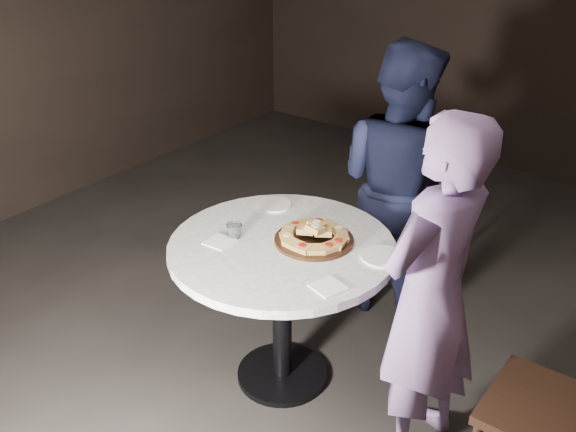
{
  "coord_description": "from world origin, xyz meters",
  "views": [
    {
      "loc": [
        1.54,
        -2.2,
        2.39
      ],
      "look_at": [
        -0.12,
        -0.02,
        0.96
      ],
      "focal_mm": 40.0,
      "sensor_mm": 36.0,
      "label": 1
    }
  ],
  "objects_px": {
    "water_glass": "(234,231)",
    "serving_board": "(314,240)",
    "table": "(282,271)",
    "diner_navy": "(399,184)",
    "chair_far": "(436,203)",
    "diner_teal": "(430,297)",
    "focaccia_pile": "(314,234)"
  },
  "relations": [
    {
      "from": "serving_board",
      "to": "water_glass",
      "type": "bearing_deg",
      "value": -148.67
    },
    {
      "from": "table",
      "to": "water_glass",
      "type": "height_order",
      "value": "water_glass"
    },
    {
      "from": "serving_board",
      "to": "chair_far",
      "type": "bearing_deg",
      "value": 87.78
    },
    {
      "from": "serving_board",
      "to": "diner_teal",
      "type": "xyz_separation_m",
      "value": [
        0.66,
        -0.08,
        -0.01
      ]
    },
    {
      "from": "water_glass",
      "to": "table",
      "type": "bearing_deg",
      "value": 22.44
    },
    {
      "from": "serving_board",
      "to": "diner_navy",
      "type": "height_order",
      "value": "diner_navy"
    },
    {
      "from": "table",
      "to": "water_glass",
      "type": "relative_size",
      "value": 17.47
    },
    {
      "from": "serving_board",
      "to": "chair_far",
      "type": "relative_size",
      "value": 0.41
    },
    {
      "from": "serving_board",
      "to": "diner_teal",
      "type": "distance_m",
      "value": 0.66
    },
    {
      "from": "table",
      "to": "focaccia_pile",
      "type": "relative_size",
      "value": 4.0
    },
    {
      "from": "focaccia_pile",
      "to": "chair_far",
      "type": "xyz_separation_m",
      "value": [
        0.05,
        1.31,
        -0.33
      ]
    },
    {
      "from": "table",
      "to": "serving_board",
      "type": "relative_size",
      "value": 3.59
    },
    {
      "from": "table",
      "to": "focaccia_pile",
      "type": "height_order",
      "value": "focaccia_pile"
    },
    {
      "from": "water_glass",
      "to": "chair_far",
      "type": "height_order",
      "value": "chair_far"
    },
    {
      "from": "serving_board",
      "to": "diner_teal",
      "type": "bearing_deg",
      "value": -6.93
    },
    {
      "from": "diner_navy",
      "to": "diner_teal",
      "type": "distance_m",
      "value": 1.13
    },
    {
      "from": "table",
      "to": "focaccia_pile",
      "type": "xyz_separation_m",
      "value": [
        0.11,
        0.11,
        0.2
      ]
    },
    {
      "from": "water_glass",
      "to": "diner_navy",
      "type": "height_order",
      "value": "diner_navy"
    },
    {
      "from": "diner_teal",
      "to": "serving_board",
      "type": "bearing_deg",
      "value": -84.84
    },
    {
      "from": "serving_board",
      "to": "focaccia_pile",
      "type": "bearing_deg",
      "value": 75.0
    },
    {
      "from": "focaccia_pile",
      "to": "chair_far",
      "type": "relative_size",
      "value": 0.37
    },
    {
      "from": "table",
      "to": "diner_teal",
      "type": "height_order",
      "value": "diner_teal"
    },
    {
      "from": "focaccia_pile",
      "to": "water_glass",
      "type": "height_order",
      "value": "focaccia_pile"
    },
    {
      "from": "diner_teal",
      "to": "water_glass",
      "type": "bearing_deg",
      "value": -70.82
    },
    {
      "from": "table",
      "to": "diner_teal",
      "type": "xyz_separation_m",
      "value": [
        0.77,
        0.03,
        0.15
      ]
    },
    {
      "from": "table",
      "to": "diner_teal",
      "type": "relative_size",
      "value": 0.84
    },
    {
      "from": "serving_board",
      "to": "diner_teal",
      "type": "height_order",
      "value": "diner_teal"
    },
    {
      "from": "chair_far",
      "to": "diner_navy",
      "type": "distance_m",
      "value": 0.55
    },
    {
      "from": "chair_far",
      "to": "table",
      "type": "bearing_deg",
      "value": 58.64
    },
    {
      "from": "water_glass",
      "to": "serving_board",
      "type": "bearing_deg",
      "value": 31.33
    },
    {
      "from": "diner_navy",
      "to": "focaccia_pile",
      "type": "bearing_deg",
      "value": 101.81
    },
    {
      "from": "focaccia_pile",
      "to": "water_glass",
      "type": "xyz_separation_m",
      "value": [
        -0.34,
        -0.21,
        -0.01
      ]
    }
  ]
}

